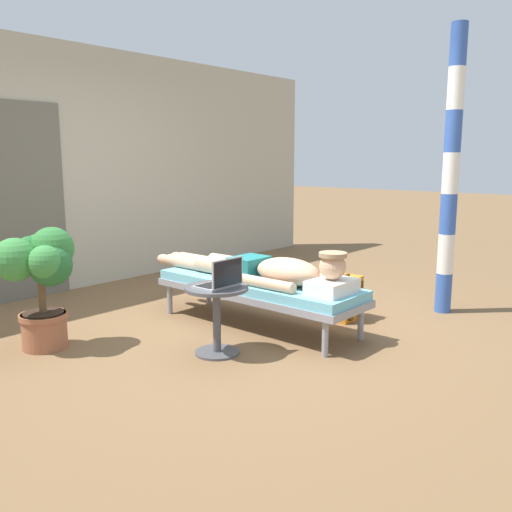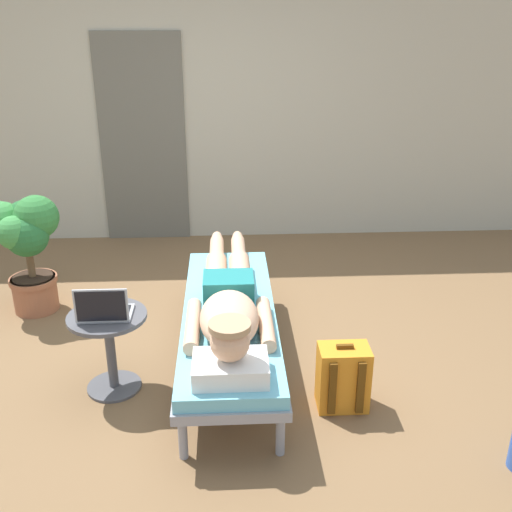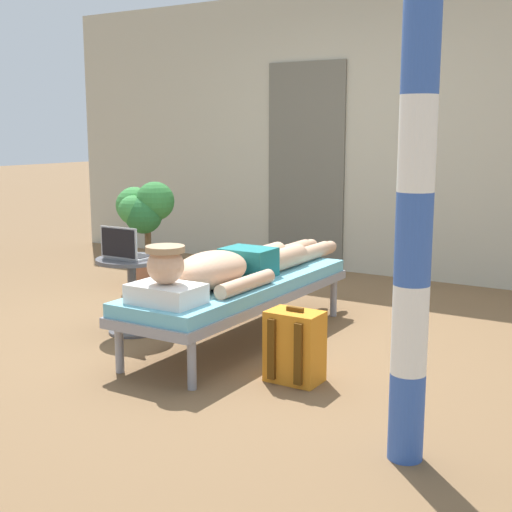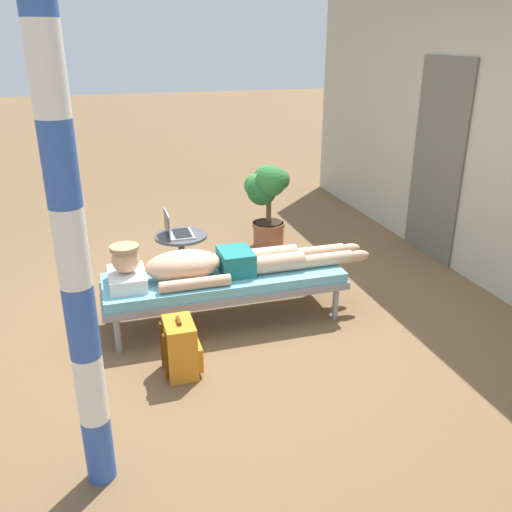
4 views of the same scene
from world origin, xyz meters
name	(u,v)px [view 1 (image 1 of 4)]	position (x,y,z in m)	size (l,w,h in m)	color
ground_plane	(237,330)	(0.00, 0.00, 0.00)	(40.00, 40.00, 0.00)	brown
house_wall_back	(88,168)	(0.21, 2.52, 1.35)	(7.60, 0.20, 2.70)	#B2AD99
house_door_panel	(26,202)	(-0.60, 2.41, 1.02)	(0.84, 0.03, 2.04)	#625F54
lounge_chair	(258,288)	(0.21, -0.06, 0.35)	(0.62, 1.97, 0.42)	gray
person_reclining	(267,270)	(0.21, -0.16, 0.52)	(0.53, 2.17, 0.33)	white
side_table	(217,308)	(-0.53, -0.29, 0.36)	(0.48, 0.48, 0.52)	#4C4C51
laptop	(221,280)	(-0.53, -0.34, 0.58)	(0.31, 0.24, 0.23)	#A5A8AD
backpack	(345,299)	(0.88, -0.54, 0.20)	(0.30, 0.26, 0.42)	orange
potted_plant	(40,272)	(-1.33, 0.81, 0.61)	(0.61, 0.49, 0.95)	#9E5B3D
porch_post	(451,173)	(1.73, -1.12, 1.33)	(0.15, 0.15, 2.66)	#3359B2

